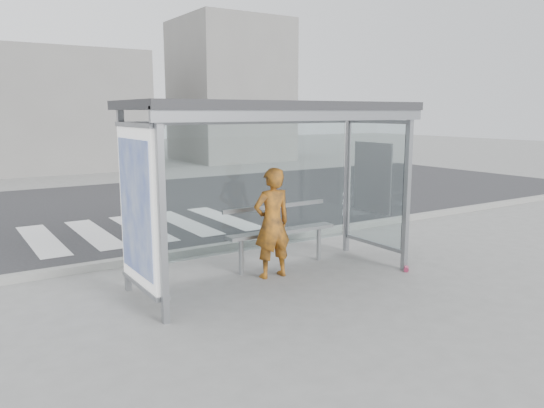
{
  "coord_description": "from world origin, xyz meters",
  "views": [
    {
      "loc": [
        -4.17,
        -6.39,
        2.48
      ],
      "look_at": [
        0.08,
        0.2,
        1.11
      ],
      "focal_mm": 35.0,
      "sensor_mm": 36.0,
      "label": 1
    }
  ],
  "objects_px": {
    "soda_can": "(406,269)",
    "person": "(272,223)",
    "bus_shelter": "(250,147)",
    "bench": "(281,231)"
  },
  "relations": [
    {
      "from": "soda_can",
      "to": "person",
      "type": "bearing_deg",
      "value": 154.65
    },
    {
      "from": "bus_shelter",
      "to": "soda_can",
      "type": "height_order",
      "value": "bus_shelter"
    },
    {
      "from": "bus_shelter",
      "to": "soda_can",
      "type": "relative_size",
      "value": 31.43
    },
    {
      "from": "bench",
      "to": "soda_can",
      "type": "height_order",
      "value": "bench"
    },
    {
      "from": "bus_shelter",
      "to": "bench",
      "type": "xyz_separation_m",
      "value": [
        0.82,
        0.44,
        -1.4
      ]
    },
    {
      "from": "bus_shelter",
      "to": "soda_can",
      "type": "xyz_separation_m",
      "value": [
        2.33,
        -0.85,
        -1.95
      ]
    },
    {
      "from": "person",
      "to": "soda_can",
      "type": "xyz_separation_m",
      "value": [
        1.93,
        -0.91,
        -0.8
      ]
    },
    {
      "from": "bench",
      "to": "soda_can",
      "type": "relative_size",
      "value": 14.28
    },
    {
      "from": "person",
      "to": "bench",
      "type": "bearing_deg",
      "value": -135.49
    },
    {
      "from": "bus_shelter",
      "to": "person",
      "type": "xyz_separation_m",
      "value": [
        0.41,
        0.06,
        -1.15
      ]
    }
  ]
}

